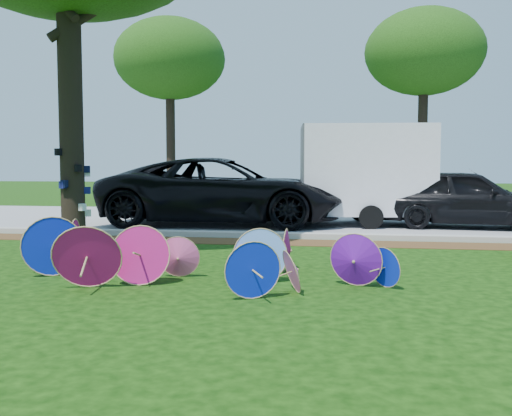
% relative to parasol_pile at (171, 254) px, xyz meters
% --- Properties ---
extents(ground, '(90.00, 90.00, 0.00)m').
position_rel_parasol_pile_xyz_m(ground, '(0.43, -0.37, -0.37)').
color(ground, black).
rests_on(ground, ground).
extents(mulch_strip, '(90.00, 1.00, 0.01)m').
position_rel_parasol_pile_xyz_m(mulch_strip, '(0.43, 4.13, -0.37)').
color(mulch_strip, '#472D16').
rests_on(mulch_strip, ground).
extents(curb, '(90.00, 0.30, 0.12)m').
position_rel_parasol_pile_xyz_m(curb, '(0.43, 4.83, -0.31)').
color(curb, '#B7B5AD').
rests_on(curb, ground).
extents(street, '(90.00, 8.00, 0.01)m').
position_rel_parasol_pile_xyz_m(street, '(0.43, 8.98, -0.37)').
color(street, gray).
rests_on(street, ground).
extents(parasol_pile, '(5.45, 2.59, 0.89)m').
position_rel_parasol_pile_xyz_m(parasol_pile, '(0.00, 0.00, 0.00)').
color(parasol_pile, '#B31365').
rests_on(parasol_pile, ground).
extents(black_van, '(6.54, 3.24, 1.78)m').
position_rel_parasol_pile_xyz_m(black_van, '(-0.83, 7.37, 0.52)').
color(black_van, black).
rests_on(black_van, ground).
extents(dark_pickup, '(4.59, 2.24, 1.51)m').
position_rel_parasol_pile_xyz_m(dark_pickup, '(5.41, 7.57, 0.38)').
color(dark_pickup, black).
rests_on(dark_pickup, ground).
extents(cargo_trailer, '(3.53, 2.43, 2.93)m').
position_rel_parasol_pile_xyz_m(cargo_trailer, '(2.92, 7.93, 1.09)').
color(cargo_trailer, white).
rests_on(cargo_trailer, ground).
extents(bg_trees, '(20.82, 4.53, 7.40)m').
position_rel_parasol_pile_xyz_m(bg_trees, '(4.23, 14.77, 5.39)').
color(bg_trees, black).
rests_on(bg_trees, ground).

